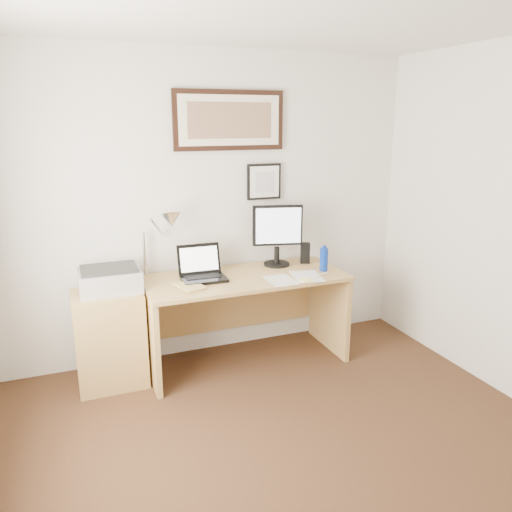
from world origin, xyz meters
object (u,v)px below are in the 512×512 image
desk (242,300)px  lcd_monitor (277,232)px  water_bottle (324,259)px  book (180,289)px  printer (110,279)px  side_cabinet (110,339)px  laptop (202,272)px

desk → lcd_monitor: 0.64m
lcd_monitor → water_bottle: bearing=-43.8°
book → printer: size_ratio=0.52×
side_cabinet → printer: bearing=47.2°
book → water_bottle: bearing=1.9°
water_bottle → printer: 1.70m
book → lcd_monitor: 1.02m
water_bottle → desk: bearing=164.1°
book → laptop: laptop is taller
laptop → printer: bearing=177.4°
side_cabinet → lcd_monitor: size_ratio=1.40×
desk → laptop: laptop is taller
water_bottle → book: size_ratio=0.84×
book → laptop: 0.30m
book → lcd_monitor: size_ratio=0.44×
laptop → lcd_monitor: size_ratio=0.67×
laptop → water_bottle: bearing=-9.1°
book → laptop: (0.22, 0.20, 0.05)m
water_bottle → lcd_monitor: lcd_monitor is taller
water_bottle → printer: bearing=173.5°
lcd_monitor → printer: (-1.39, -0.09, -0.22)m
laptop → lcd_monitor: (0.70, 0.12, 0.23)m
side_cabinet → lcd_monitor: 1.59m
side_cabinet → desk: 1.08m
laptop → desk: bearing=4.5°
desk → printer: size_ratio=3.64×
water_bottle → lcd_monitor: size_ratio=0.37×
book → printer: printer is taller
laptop → lcd_monitor: lcd_monitor is taller
side_cabinet → lcd_monitor: (1.43, 0.13, 0.68)m
lcd_monitor → desk: bearing=-164.8°
desk → laptop: bearing=-175.5°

